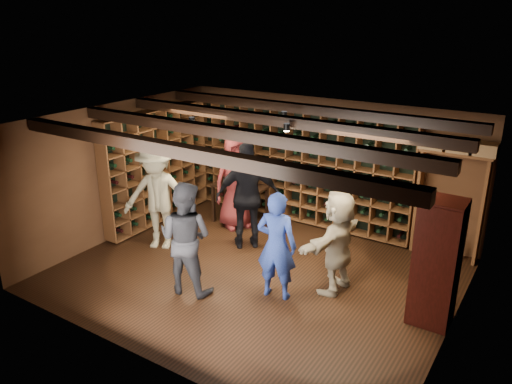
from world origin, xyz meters
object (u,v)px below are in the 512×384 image
Objects in this scene: man_grey_suit at (186,238)px; guest_khaki at (158,196)px; man_blue_shirt at (277,246)px; guest_beige at (337,242)px; display_cabinet at (436,265)px; tasting_table at (240,189)px; guest_red_floral at (236,182)px; guest_woman_black at (248,196)px.

guest_khaki is (-1.38, 0.89, 0.10)m from man_grey_suit.
man_grey_suit is (-1.22, -0.58, 0.04)m from man_blue_shirt.
guest_khaki is 3.29m from guest_beige.
tasting_table is (-4.10, 1.38, -0.14)m from display_cabinet.
guest_khaki is at bearing -176.70° from display_cabinet.
man_grey_suit is at bearing -130.02° from guest_red_floral.
man_blue_shirt is 1.35m from man_grey_suit.
display_cabinet is 2.18m from man_blue_shirt.
man_grey_suit is 1.60× the size of tasting_table.
guest_red_floral is (-4.07, 1.22, 0.06)m from display_cabinet.
tasting_table is at bearing -87.17° from guest_woman_black.
guest_beige reaches higher than tasting_table.
guest_woman_black reaches higher than guest_beige.
man_grey_suit is at bearing -75.25° from tasting_table.
guest_woman_black is at bearing -53.92° from man_blue_shirt.
guest_beige is at bearing -28.69° from tasting_table.
man_blue_shirt is at bearing -164.74° from man_grey_suit.
man_grey_suit reaches higher than guest_beige.
man_blue_shirt is 1.03× the size of guest_beige.
guest_khaki reaches higher than man_blue_shirt.
guest_beige is (2.63, -1.16, -0.11)m from guest_red_floral.
guest_woman_black is at bearing -99.86° from guest_red_floral.
man_blue_shirt is at bearing -99.92° from guest_red_floral.
tasting_table is at bearing -55.84° from man_blue_shirt.
display_cabinet is 0.90× the size of guest_khaki.
display_cabinet is at bearing 93.92° from guest_beige.
guest_woman_black reaches higher than man_blue_shirt.
guest_woman_black is (-0.05, 1.75, 0.09)m from man_grey_suit.
display_cabinet is at bearing -175.82° from man_blue_shirt.
tasting_table is at bearing 47.31° from guest_khaki.
guest_beige is (3.27, 0.33, -0.17)m from guest_khaki.
man_grey_suit is 1.08× the size of guest_beige.
display_cabinet is 4.72m from guest_khaki.
guest_woman_black is (-1.28, 1.17, 0.14)m from man_blue_shirt.
guest_woman_black is (0.69, -0.63, 0.05)m from guest_red_floral.
display_cabinet is 0.96× the size of guest_red_floral.
display_cabinet is at bearing 130.55° from guest_woman_black.
tasting_table is at bearing 161.36° from display_cabinet.
guest_red_floral reaches higher than man_grey_suit.
guest_woman_black reaches higher than tasting_table.
man_blue_shirt reaches higher than guest_beige.
man_grey_suit is 0.89× the size of guest_khaki.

